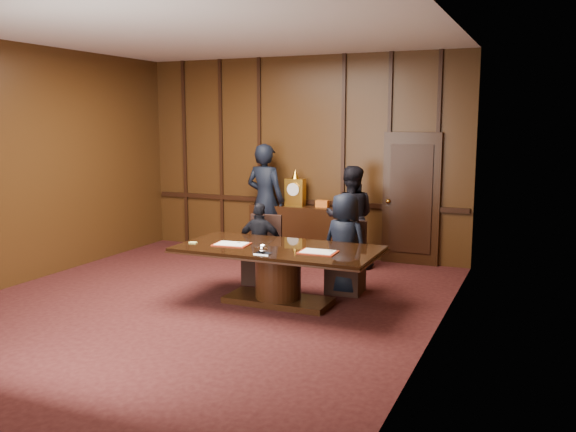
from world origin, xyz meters
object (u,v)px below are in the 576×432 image
object	(u,v)px
sideboard	(295,229)
witness_right	(350,217)
conference_table	(278,266)
witness_left	(265,200)
signatory_left	(260,244)
signatory_right	(345,244)

from	to	relation	value
sideboard	witness_right	world-z (taller)	witness_right
conference_table	witness_right	world-z (taller)	witness_right
witness_left	witness_right	distance (m)	1.68
signatory_left	signatory_right	size ratio (longest dim) A/B	0.85
sideboard	witness_left	distance (m)	0.74
signatory_left	witness_right	bearing A→B (deg)	-131.56
conference_table	sideboard	bearing A→B (deg)	108.24
signatory_right	witness_right	size ratio (longest dim) A/B	0.85
signatory_right	witness_right	distance (m)	1.57
conference_table	signatory_left	size ratio (longest dim) A/B	2.18
witness_left	witness_right	size ratio (longest dim) A/B	1.19
witness_right	signatory_left	bearing A→B (deg)	46.29
signatory_right	witness_left	size ratio (longest dim) A/B	0.71
signatory_left	sideboard	bearing A→B (deg)	-93.58
signatory_left	witness_left	bearing A→B (deg)	-77.65
sideboard	witness_left	world-z (taller)	witness_left
sideboard	conference_table	size ratio (longest dim) A/B	0.61
witness_left	witness_right	bearing A→B (deg)	177.58
sideboard	signatory_left	world-z (taller)	sideboard
signatory_left	witness_left	size ratio (longest dim) A/B	0.60
conference_table	witness_right	bearing A→B (deg)	83.94
signatory_left	witness_right	distance (m)	1.77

